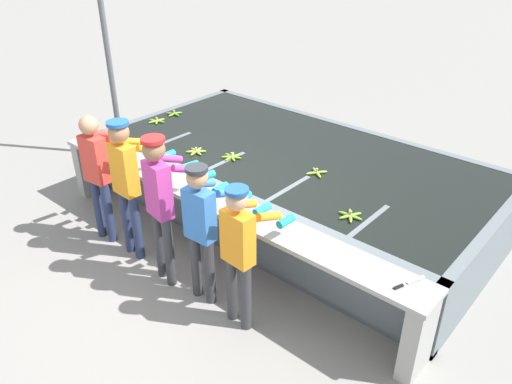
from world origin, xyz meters
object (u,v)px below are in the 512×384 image
worker_1 (127,176)px  banana_bunch_floating_2 (232,157)px  worker_0 (98,167)px  worker_4 (241,245)px  banana_bunch_ledge_0 (123,153)px  worker_2 (162,197)px  banana_bunch_floating_5 (157,121)px  support_post_left (109,64)px  banana_bunch_floating_3 (317,172)px  banana_bunch_floating_0 (174,114)px  banana_bunch_floating_1 (350,216)px  knife_1 (405,284)px  knife_0 (101,142)px  banana_bunch_floating_4 (196,151)px  worker_3 (202,222)px

worker_1 → banana_bunch_floating_2: worker_1 is taller
worker_0 → worker_4: worker_0 is taller
banana_bunch_ledge_0 → worker_4: bearing=-12.3°
worker_2 → banana_bunch_floating_5: (-2.19, 1.69, -0.19)m
banana_bunch_floating_5 → support_post_left: bearing=-179.2°
worker_0 → support_post_left: support_post_left is taller
worker_4 → banana_bunch_floating_3: (-0.39, 1.82, -0.05)m
banana_bunch_floating_0 → banana_bunch_floating_1: bearing=-12.1°
worker_0 → knife_1: bearing=8.6°
banana_bunch_floating_2 → banana_bunch_ledge_0: banana_bunch_ledge_0 is taller
worker_4 → knife_0: 3.30m
worker_1 → banana_bunch_ledge_0: worker_1 is taller
worker_1 → support_post_left: (-2.56, 1.61, 0.53)m
worker_1 → banana_bunch_floating_4: size_ratio=6.22×
worker_1 → knife_1: (3.19, 0.54, -0.18)m
banana_bunch_floating_0 → knife_1: banana_bunch_floating_0 is taller
worker_0 → worker_3: worker_0 is taller
banana_bunch_floating_2 → support_post_left: support_post_left is taller
worker_1 → worker_3: bearing=0.2°
knife_0 → worker_2: bearing=-16.8°
banana_bunch_floating_4 → knife_1: banana_bunch_floating_4 is taller
worker_2 → banana_bunch_ledge_0: worker_2 is taller
banana_bunch_floating_4 → knife_0: size_ratio=0.81×
worker_2 → banana_bunch_floating_1: bearing=39.0°
banana_bunch_floating_5 → knife_1: bearing=-12.9°
worker_2 → knife_1: worker_2 is taller
banana_bunch_ledge_0 → support_post_left: size_ratio=0.09×
banana_bunch_floating_2 → banana_bunch_floating_1: bearing=-7.0°
worker_1 → worker_4: 1.79m
worker_2 → banana_bunch_floating_1: size_ratio=6.25×
worker_0 → banana_bunch_floating_5: size_ratio=5.96×
worker_4 → banana_bunch_ledge_0: bearing=167.7°
banana_bunch_floating_2 → knife_1: bearing=-17.0°
worker_3 → banana_bunch_floating_1: bearing=49.6°
banana_bunch_floating_4 → banana_bunch_floating_5: size_ratio=1.00×
support_post_left → worker_4: bearing=-20.6°
banana_bunch_floating_2 → banana_bunch_floating_3: size_ratio=1.12×
worker_4 → knife_1: (1.41, 0.57, -0.06)m
banana_bunch_floating_5 → worker_2: bearing=-37.6°
worker_1 → support_post_left: bearing=147.9°
worker_0 → banana_bunch_floating_4: worker_0 is taller
banana_bunch_floating_1 → support_post_left: size_ratio=0.09×
banana_bunch_floating_2 → banana_bunch_floating_4: bearing=-157.8°
support_post_left → banana_bunch_floating_1: bearing=-4.9°
worker_2 → banana_bunch_ledge_0: bearing=158.4°
banana_bunch_ledge_0 → banana_bunch_floating_1: bearing=11.4°
worker_1 → banana_bunch_floating_5: bearing=132.8°
banana_bunch_floating_2 → banana_bunch_floating_4: 0.52m
banana_bunch_floating_4 → knife_1: size_ratio=0.83×
worker_4 → banana_bunch_floating_1: (0.46, 1.22, -0.05)m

